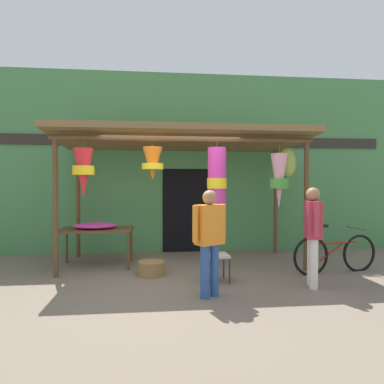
% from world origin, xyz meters
% --- Properties ---
extents(ground_plane, '(30.00, 30.00, 0.00)m').
position_xyz_m(ground_plane, '(0.00, 0.00, 0.00)').
color(ground_plane, '#756656').
extents(shop_facade, '(11.77, 0.29, 4.30)m').
position_xyz_m(shop_facade, '(0.00, 2.51, 2.15)').
color(shop_facade, '#47844C').
rests_on(shop_facade, ground_plane).
extents(market_stall_canopy, '(5.05, 2.14, 2.70)m').
position_xyz_m(market_stall_canopy, '(0.31, 0.99, 2.31)').
color(market_stall_canopy, brown).
rests_on(market_stall_canopy, ground_plane).
extents(display_table, '(1.42, 0.83, 0.75)m').
position_xyz_m(display_table, '(-1.46, 1.12, 0.68)').
color(display_table, brown).
rests_on(display_table, ground_plane).
extents(flower_heap_on_table, '(0.84, 0.59, 0.12)m').
position_xyz_m(flower_heap_on_table, '(-1.46, 1.11, 0.81)').
color(flower_heap_on_table, '#D13399').
rests_on(flower_heap_on_table, display_table).
extents(folding_chair, '(0.43, 0.43, 0.84)m').
position_xyz_m(folding_chair, '(0.64, -0.17, 0.50)').
color(folding_chair, beige).
rests_on(folding_chair, ground_plane).
extents(wicker_basket_by_table, '(0.47, 0.47, 0.25)m').
position_xyz_m(wicker_basket_by_table, '(-0.36, 0.36, 0.12)').
color(wicker_basket_by_table, olive).
rests_on(wicker_basket_by_table, ground_plane).
extents(parked_bicycle, '(1.74, 0.46, 0.92)m').
position_xyz_m(parked_bicycle, '(3.00, 0.17, 0.35)').
color(parked_bicycle, black).
rests_on(parked_bicycle, ground_plane).
extents(vendor_in_orange, '(0.52, 0.39, 1.54)m').
position_xyz_m(vendor_in_orange, '(0.49, -0.90, 0.90)').
color(vendor_in_orange, '#2D5193').
rests_on(vendor_in_orange, ground_plane).
extents(customer_foreground, '(0.31, 0.58, 1.57)m').
position_xyz_m(customer_foreground, '(2.18, -0.60, 0.92)').
color(customer_foreground, silver).
rests_on(customer_foreground, ground_plane).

